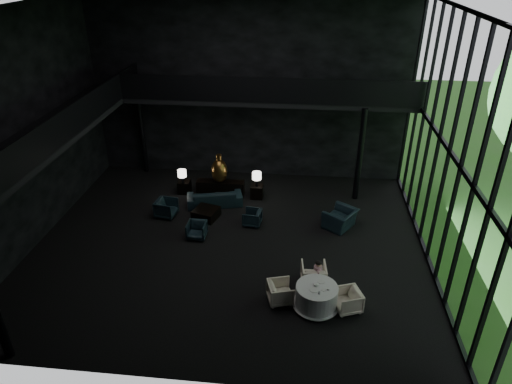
# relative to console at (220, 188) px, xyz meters

# --- Properties ---
(floor) EXTENTS (14.00, 12.00, 0.02)m
(floor) POSITION_rel_console_xyz_m (1.01, -3.70, -0.33)
(floor) COLOR black
(floor) RESTS_ON ground
(ceiling) EXTENTS (14.00, 12.00, 0.02)m
(ceiling) POSITION_rel_console_xyz_m (1.01, -3.70, 7.67)
(ceiling) COLOR black
(ceiling) RESTS_ON ground
(wall_back) EXTENTS (14.00, 0.04, 8.00)m
(wall_back) POSITION_rel_console_xyz_m (1.01, 2.30, 3.67)
(wall_back) COLOR black
(wall_back) RESTS_ON ground
(wall_front) EXTENTS (14.00, 0.04, 8.00)m
(wall_front) POSITION_rel_console_xyz_m (1.01, -9.70, 3.67)
(wall_front) COLOR black
(wall_front) RESTS_ON ground
(wall_left) EXTENTS (0.04, 12.00, 8.00)m
(wall_left) POSITION_rel_console_xyz_m (-5.99, -3.70, 3.67)
(wall_left) COLOR black
(wall_left) RESTS_ON ground
(curtain_wall) EXTENTS (0.20, 12.00, 8.00)m
(curtain_wall) POSITION_rel_console_xyz_m (7.96, -3.70, 3.67)
(curtain_wall) COLOR black
(curtain_wall) RESTS_ON ground
(mezzanine_left) EXTENTS (2.00, 12.00, 0.25)m
(mezzanine_left) POSITION_rel_console_xyz_m (-4.99, -3.70, 3.67)
(mezzanine_left) COLOR black
(mezzanine_left) RESTS_ON wall_left
(mezzanine_back) EXTENTS (12.00, 2.00, 0.25)m
(mezzanine_back) POSITION_rel_console_xyz_m (2.01, 1.30, 3.67)
(mezzanine_back) COLOR black
(mezzanine_back) RESTS_ON wall_back
(railing_left) EXTENTS (0.06, 12.00, 1.00)m
(railing_left) POSITION_rel_console_xyz_m (-3.99, -3.70, 4.27)
(railing_left) COLOR black
(railing_left) RESTS_ON mezzanine_left
(railing_back) EXTENTS (12.00, 0.06, 1.00)m
(railing_back) POSITION_rel_console_xyz_m (2.01, 0.30, 4.27)
(railing_back) COLOR black
(railing_back) RESTS_ON mezzanine_back
(column_nw) EXTENTS (0.24, 0.24, 4.00)m
(column_nw) POSITION_rel_console_xyz_m (-3.99, 2.00, 1.67)
(column_nw) COLOR black
(column_nw) RESTS_ON floor
(column_ne) EXTENTS (0.24, 0.24, 4.00)m
(column_ne) POSITION_rel_console_xyz_m (5.81, 0.30, 1.67)
(column_ne) COLOR black
(column_ne) RESTS_ON floor
(console) EXTENTS (2.05, 0.47, 0.65)m
(console) POSITION_rel_console_xyz_m (0.00, 0.00, 0.00)
(console) COLOR black
(console) RESTS_ON floor
(bronze_urn) EXTENTS (0.68, 0.68, 1.27)m
(bronze_urn) POSITION_rel_console_xyz_m (0.00, -0.09, 0.87)
(bronze_urn) COLOR #AD6326
(bronze_urn) RESTS_ON console
(side_table_left) EXTENTS (0.51, 0.51, 0.56)m
(side_table_left) POSITION_rel_console_xyz_m (-1.60, 0.02, -0.04)
(side_table_left) COLOR black
(side_table_left) RESTS_ON floor
(table_lamp_left) EXTENTS (0.37, 0.37, 0.62)m
(table_lamp_left) POSITION_rel_console_xyz_m (-1.60, -0.20, 0.68)
(table_lamp_left) COLOR black
(table_lamp_left) RESTS_ON side_table_left
(side_table_right) EXTENTS (0.51, 0.51, 0.57)m
(side_table_right) POSITION_rel_console_xyz_m (1.60, -0.08, -0.04)
(side_table_right) COLOR black
(side_table_right) RESTS_ON floor
(table_lamp_right) EXTENTS (0.39, 0.39, 0.65)m
(table_lamp_right) POSITION_rel_console_xyz_m (1.60, -0.13, 0.70)
(table_lamp_right) COLOR black
(table_lamp_right) RESTS_ON side_table_right
(sofa) EXTENTS (2.59, 1.32, 0.97)m
(sofa) POSITION_rel_console_xyz_m (-0.09, -0.89, 0.16)
(sofa) COLOR black
(sofa) RESTS_ON floor
(lounge_armchair_west) EXTENTS (0.84, 0.88, 0.80)m
(lounge_armchair_west) POSITION_rel_console_xyz_m (-1.83, -2.02, 0.07)
(lounge_armchair_west) COLOR #1A303A
(lounge_armchair_west) RESTS_ON floor
(lounge_armchair_east) EXTENTS (0.61, 0.65, 0.61)m
(lounge_armchair_east) POSITION_rel_console_xyz_m (1.65, -2.29, -0.02)
(lounge_armchair_east) COLOR black
(lounge_armchair_east) RESTS_ON floor
(lounge_armchair_south) EXTENTS (0.62, 0.58, 0.62)m
(lounge_armchair_south) POSITION_rel_console_xyz_m (-0.28, -3.41, -0.01)
(lounge_armchair_south) COLOR #0F282E
(lounge_armchair_south) RESTS_ON floor
(window_armchair) EXTENTS (1.37, 1.49, 1.09)m
(window_armchair) POSITION_rel_console_xyz_m (5.02, -2.12, 0.22)
(window_armchair) COLOR #102C31
(window_armchair) RESTS_ON floor
(coffee_table) EXTENTS (1.11, 1.11, 0.40)m
(coffee_table) POSITION_rel_console_xyz_m (-0.23, -1.99, -0.13)
(coffee_table) COLOR black
(coffee_table) RESTS_ON floor
(dining_table) EXTENTS (1.41, 1.41, 0.75)m
(dining_table) POSITION_rel_console_xyz_m (4.07, -6.67, 0.00)
(dining_table) COLOR white
(dining_table) RESTS_ON floor
(dining_chair_north) EXTENTS (0.84, 0.80, 0.81)m
(dining_chair_north) POSITION_rel_console_xyz_m (4.00, -5.58, 0.08)
(dining_chair_north) COLOR beige
(dining_chair_north) RESTS_ON floor
(dining_chair_east) EXTENTS (0.84, 0.87, 0.71)m
(dining_chair_east) POSITION_rel_console_xyz_m (4.99, -6.68, 0.03)
(dining_chair_east) COLOR beige
(dining_chair_east) RESTS_ON floor
(dining_chair_west) EXTENTS (0.81, 0.84, 0.71)m
(dining_chair_west) POSITION_rel_console_xyz_m (3.00, -6.53, 0.03)
(dining_chair_west) COLOR silver
(dining_chair_west) RESTS_ON floor
(child) EXTENTS (0.26, 0.26, 0.56)m
(child) POSITION_rel_console_xyz_m (4.11, -5.76, 0.40)
(child) COLOR #C97A9B
(child) RESTS_ON dining_chair_north
(plate_a) EXTENTS (0.28, 0.28, 0.02)m
(plate_a) POSITION_rel_console_xyz_m (3.98, -6.81, 0.43)
(plate_a) COLOR white
(plate_a) RESTS_ON dining_table
(plate_b) EXTENTS (0.24, 0.24, 0.01)m
(plate_b) POSITION_rel_console_xyz_m (4.20, -6.42, 0.43)
(plate_b) COLOR white
(plate_b) RESTS_ON dining_table
(saucer) EXTENTS (0.16, 0.16, 0.01)m
(saucer) POSITION_rel_console_xyz_m (4.26, -6.78, 0.43)
(saucer) COLOR white
(saucer) RESTS_ON dining_table
(coffee_cup) EXTENTS (0.09, 0.09, 0.06)m
(coffee_cup) POSITION_rel_console_xyz_m (4.39, -6.77, 0.47)
(coffee_cup) COLOR white
(coffee_cup) RESTS_ON saucer
(cereal_bowl) EXTENTS (0.16, 0.16, 0.08)m
(cereal_bowl) POSITION_rel_console_xyz_m (4.04, -6.61, 0.46)
(cereal_bowl) COLOR white
(cereal_bowl) RESTS_ON dining_table
(cream_pot) EXTENTS (0.07, 0.07, 0.07)m
(cream_pot) POSITION_rel_console_xyz_m (4.12, -6.97, 0.46)
(cream_pot) COLOR #99999E
(cream_pot) RESTS_ON dining_table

